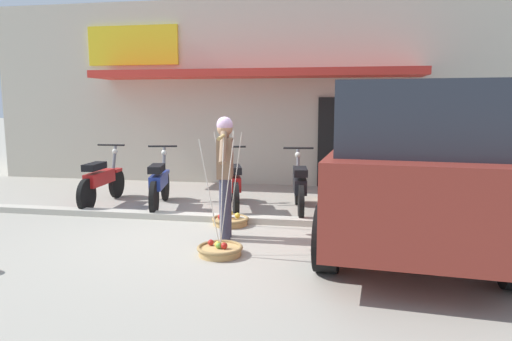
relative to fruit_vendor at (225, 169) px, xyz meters
The scene contains 12 objects.
ground_plane 1.03m from the fruit_vendor, 137.18° to the left, with size 90.00×90.00×0.00m, color #9E998C.
sidewalk_curb 1.32m from the fruit_vendor, 104.16° to the left, with size 20.00×0.24×0.10m, color #BAB4A5.
fruit_vendor is the anchor object (origin of this frame).
fruit_basket_left_side 1.15m from the fruit_vendor, 98.40° to the left, with size 0.58×0.58×1.45m.
fruit_basket_right_side 1.15m from the fruit_vendor, 81.94° to the right, with size 0.58×0.58×1.45m.
motorcycle_nearest_shop 3.31m from the fruit_vendor, 148.38° to the left, with size 0.54×1.82×1.09m.
motorcycle_second_in_row 2.38m from the fruit_vendor, 134.48° to the left, with size 0.60×1.79×1.09m.
motorcycle_third_in_row 1.89m from the fruit_vendor, 99.51° to the left, with size 0.69×1.76×1.09m.
motorcycle_end_of_row 2.02m from the fruit_vendor, 63.34° to the left, with size 0.54×1.81×1.09m.
parked_truck 2.53m from the fruit_vendor, ahead, with size 2.49×4.95×2.10m.
storefront_building 6.97m from the fruit_vendor, 92.85° to the left, with size 13.00×6.00×4.20m.
wooden_crate 3.35m from the fruit_vendor, 64.25° to the left, with size 0.44×0.36×0.32m, color olive.
Camera 1 is at (1.76, -6.35, 1.88)m, focal length 32.68 mm.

